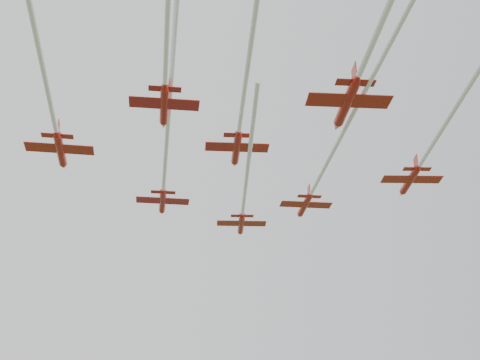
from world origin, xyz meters
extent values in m
cylinder|color=red|center=(3.39, 21.23, 61.82)|extent=(2.69, 8.21, 1.06)
cone|color=red|center=(4.40, 26.08, 61.82)|extent=(1.39, 1.91, 1.06)
cone|color=red|center=(2.45, 16.67, 61.82)|extent=(1.17, 1.32, 0.96)
ellipsoid|color=black|center=(3.78, 23.11, 62.21)|extent=(0.58, 0.98, 0.31)
cube|color=red|center=(3.24, 20.48, 61.58)|extent=(8.78, 4.16, 0.10)
cube|color=red|center=(2.63, 17.57, 61.82)|extent=(4.00, 1.91, 0.08)
cube|color=red|center=(2.67, 17.75, 62.88)|extent=(0.44, 1.71, 1.92)
cylinder|color=white|center=(-1.77, -3.69, 61.78)|extent=(8.79, 39.80, 0.58)
cylinder|color=red|center=(-11.35, 13.85, 61.66)|extent=(1.92, 8.07, 1.04)
cone|color=red|center=(-10.81, 18.67, 61.66)|extent=(1.22, 1.80, 1.04)
cone|color=red|center=(-11.86, 9.31, 61.66)|extent=(1.06, 1.23, 0.94)
ellipsoid|color=black|center=(-11.14, 15.72, 62.03)|extent=(0.49, 0.93, 0.30)
cube|color=red|center=(-11.43, 13.10, 61.42)|extent=(8.51, 3.36, 0.09)
cube|color=red|center=(-11.76, 10.20, 61.66)|extent=(3.87, 1.54, 0.08)
cube|color=red|center=(-11.74, 10.39, 62.69)|extent=(0.28, 1.70, 1.88)
cylinder|color=white|center=(-14.82, -17.10, 61.61)|extent=(6.36, 51.86, 0.57)
cylinder|color=red|center=(11.20, 10.10, 61.72)|extent=(2.10, 8.00, 1.03)
cone|color=red|center=(11.85, 14.87, 61.72)|extent=(1.25, 1.80, 1.03)
cone|color=red|center=(10.58, 5.62, 61.72)|extent=(1.08, 1.24, 0.93)
ellipsoid|color=black|center=(11.45, 11.95, 62.10)|extent=(0.51, 0.93, 0.30)
cube|color=red|center=(11.09, 9.36, 61.49)|extent=(8.47, 3.52, 0.09)
cube|color=red|center=(10.70, 6.50, 61.72)|extent=(3.85, 1.62, 0.07)
cube|color=red|center=(10.73, 6.68, 62.75)|extent=(0.32, 1.68, 1.87)
cylinder|color=white|center=(7.27, -18.49, 61.68)|extent=(7.04, 47.27, 0.56)
cylinder|color=red|center=(-27.31, 1.79, 63.01)|extent=(1.97, 9.01, 1.16)
cone|color=red|center=(-26.82, 7.18, 63.01)|extent=(1.33, 1.99, 1.16)
cone|color=red|center=(-27.78, -3.29, 63.01)|extent=(1.16, 1.35, 1.05)
ellipsoid|color=black|center=(-27.12, 3.89, 63.43)|extent=(0.53, 1.04, 0.34)
cube|color=red|center=(-27.39, 0.95, 62.75)|extent=(9.47, 3.57, 0.11)
cube|color=red|center=(-27.69, -2.29, 63.01)|extent=(4.30, 1.64, 0.08)
cube|color=red|center=(-27.67, -2.08, 64.17)|extent=(0.28, 1.89, 2.10)
cylinder|color=white|center=(-29.59, -22.78, 62.96)|extent=(4.13, 37.90, 0.63)
cylinder|color=red|center=(-4.05, -5.91, 62.28)|extent=(2.50, 8.29, 1.06)
cone|color=red|center=(-3.17, -1.00, 62.28)|extent=(1.35, 1.90, 1.06)
cone|color=red|center=(-4.88, -10.53, 62.28)|extent=(1.16, 1.31, 0.97)
ellipsoid|color=black|center=(-3.71, -4.01, 62.67)|extent=(0.56, 0.98, 0.31)
cube|color=red|center=(-4.19, -6.67, 62.04)|extent=(8.83, 3.98, 0.10)
cube|color=red|center=(-4.72, -9.63, 62.28)|extent=(4.02, 1.83, 0.08)
cube|color=red|center=(-4.68, -9.44, 63.34)|extent=(0.40, 1.73, 1.94)
cylinder|color=red|center=(21.35, -6.07, 60.23)|extent=(2.80, 8.14, 1.05)
cone|color=red|center=(22.43, -1.27, 60.23)|extent=(1.40, 1.91, 1.05)
cone|color=red|center=(20.34, -10.58, 60.23)|extent=(1.18, 1.33, 0.95)
ellipsoid|color=black|center=(21.77, -4.20, 60.61)|extent=(0.59, 0.97, 0.31)
cube|color=red|center=(21.18, -6.81, 59.99)|extent=(8.74, 4.26, 0.10)
cube|color=red|center=(20.53, -9.70, 60.23)|extent=(3.98, 1.96, 0.08)
cube|color=red|center=(20.58, -9.51, 61.28)|extent=(0.47, 1.70, 1.91)
cylinder|color=white|center=(15.16, -33.58, 60.18)|extent=(10.68, 45.09, 0.57)
cylinder|color=red|center=(-15.48, -17.60, 60.72)|extent=(1.92, 7.78, 1.00)
cone|color=red|center=(-14.91, -12.96, 60.72)|extent=(1.19, 1.74, 1.00)
cone|color=red|center=(-16.01, -21.97, 60.72)|extent=(1.03, 1.19, 0.91)
ellipsoid|color=black|center=(-15.26, -15.80, 61.08)|extent=(0.48, 0.90, 0.29)
cube|color=red|center=(-15.56, -18.32, 60.49)|extent=(8.21, 3.30, 0.09)
cube|color=red|center=(-15.90, -21.11, 60.72)|extent=(3.73, 1.52, 0.07)
cube|color=red|center=(-15.88, -20.93, 61.72)|extent=(0.29, 1.63, 1.81)
cylinder|color=red|center=(5.35, -21.86, 61.59)|extent=(2.80, 9.53, 1.22)
cone|color=red|center=(6.32, -16.22, 61.59)|extent=(1.54, 2.18, 1.22)
cone|color=red|center=(4.44, -27.18, 61.59)|extent=(1.32, 1.50, 1.11)
ellipsoid|color=black|center=(5.73, -19.67, 62.03)|extent=(0.64, 1.12, 0.36)
cube|color=red|center=(5.20, -22.74, 61.31)|extent=(10.14, 4.51, 0.11)
cube|color=red|center=(4.62, -26.14, 61.59)|extent=(4.61, 2.07, 0.09)
cube|color=red|center=(4.66, -25.92, 62.81)|extent=(0.45, 1.99, 2.22)
camera|label=1|loc=(-23.07, -84.39, 21.52)|focal=50.00mm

